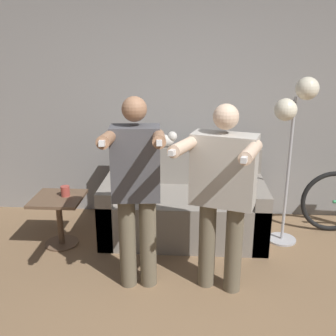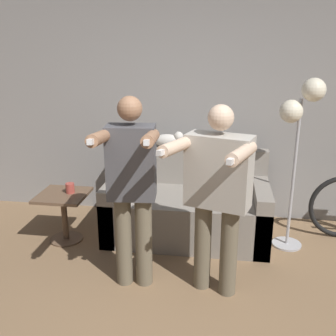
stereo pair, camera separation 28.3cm
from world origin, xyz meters
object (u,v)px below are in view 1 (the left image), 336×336
couch (183,209)px  floor_lamp (295,115)px  cat (162,140)px  person_left (136,185)px  side_table (59,210)px  cup (65,191)px  person_right (222,187)px

couch → floor_lamp: size_ratio=0.99×
cat → couch: bearing=-53.4°
person_left → floor_lamp: floor_lamp is taller
side_table → floor_lamp: bearing=5.4°
person_left → side_table: person_left is taller
person_left → cup: bearing=133.8°
side_table → person_left: bearing=-37.0°
cup → person_left: bearing=-40.8°
cat → person_left: bearing=-94.8°
person_left → side_table: bearing=137.7°
cup → floor_lamp: bearing=4.6°
cat → side_table: size_ratio=0.79×
cat → cup: bearing=-147.1°
person_left → floor_lamp: 1.71m
person_right → floor_lamp: 1.22m
couch → floor_lamp: (1.05, -0.09, 1.03)m
person_left → cat: 1.32m
couch → side_table: (-1.25, -0.31, 0.08)m
person_left → cup: person_left is taller
cat → cup: 1.18m
person_left → side_table: size_ratio=3.10×
floor_lamp → side_table: floor_lamp is taller
floor_lamp → cup: bearing=-175.4°
person_right → cat: 1.43m
person_right → floor_lamp: size_ratio=0.92×
person_left → person_right: (0.68, 0.00, -0.01)m
person_left → floor_lamp: size_ratio=0.95×
couch → cat: 0.79m
cat → floor_lamp: 1.41m
couch → cat: size_ratio=4.08×
floor_lamp → person_left: bearing=-147.7°
cat → side_table: cat is taller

